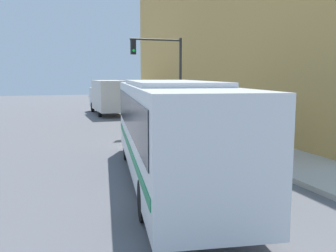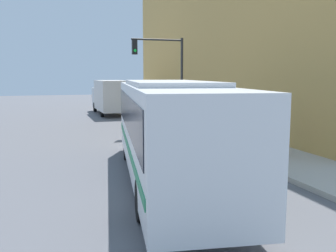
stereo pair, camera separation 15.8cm
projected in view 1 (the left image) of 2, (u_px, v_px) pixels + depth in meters
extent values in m
plane|color=slate|center=(166.00, 205.00, 9.99)|extent=(120.00, 120.00, 0.00)
cube|color=#B7B2A8|center=(159.00, 117.00, 30.68)|extent=(3.17, 70.00, 0.18)
cube|color=tan|center=(231.00, 40.00, 28.06)|extent=(6.00, 31.01, 12.22)
cube|color=white|center=(169.00, 128.00, 11.95)|extent=(4.24, 11.58, 2.72)
cube|color=black|center=(169.00, 113.00, 11.88)|extent=(4.14, 10.69, 1.13)
cube|color=#197F4C|center=(169.00, 146.00, 12.03)|extent=(4.21, 11.14, 0.24)
cube|color=silver|center=(169.00, 83.00, 11.76)|extent=(3.25, 6.51, 0.16)
cylinder|color=black|center=(180.00, 146.00, 15.74)|extent=(0.43, 1.03, 1.00)
cylinder|color=black|center=(127.00, 148.00, 15.36)|extent=(0.43, 1.03, 1.00)
cylinder|color=black|center=(234.00, 195.00, 9.27)|extent=(0.43, 1.03, 1.00)
cylinder|color=black|center=(145.00, 200.00, 8.89)|extent=(0.43, 1.03, 1.00)
cube|color=silver|center=(109.00, 95.00, 32.38)|extent=(2.32, 5.72, 2.57)
cube|color=silver|center=(102.00, 97.00, 36.16)|extent=(2.20, 2.22, 1.82)
cylinder|color=black|center=(93.00, 107.00, 35.58)|extent=(0.25, 0.90, 0.90)
cylinder|color=black|center=(100.00, 112.00, 31.23)|extent=(0.25, 0.90, 0.90)
cylinder|color=gold|center=(234.00, 142.00, 16.84)|extent=(0.21, 0.21, 0.63)
sphere|color=gold|center=(234.00, 133.00, 16.79)|extent=(0.20, 0.20, 0.20)
cylinder|color=gold|center=(235.00, 141.00, 16.73)|extent=(0.09, 0.13, 0.09)
cylinder|color=#2D2D2D|center=(180.00, 83.00, 23.40)|extent=(0.16, 0.16, 5.56)
cylinder|color=#2D2D2D|center=(156.00, 40.00, 22.53)|extent=(3.20, 0.11, 0.11)
cube|color=black|center=(133.00, 47.00, 22.15)|extent=(0.30, 0.24, 0.90)
sphere|color=#19D83F|center=(134.00, 50.00, 22.05)|extent=(0.18, 0.18, 0.18)
cylinder|color=#2D2D2D|center=(215.00, 132.00, 18.61)|extent=(0.06, 0.06, 0.99)
cylinder|color=#4C4C51|center=(216.00, 120.00, 18.53)|extent=(0.14, 0.14, 0.22)
cylinder|color=#23283D|center=(279.00, 145.00, 15.59)|extent=(0.28, 0.28, 0.80)
cylinder|color=#B22D33|center=(280.00, 127.00, 15.49)|extent=(0.34, 0.34, 0.67)
sphere|color=tan|center=(280.00, 117.00, 15.43)|extent=(0.22, 0.22, 0.22)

